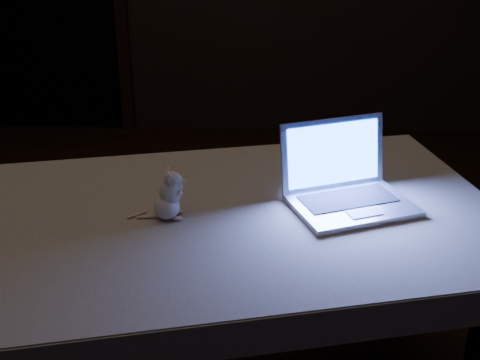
# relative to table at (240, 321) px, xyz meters

# --- Properties ---
(floor) EXTENTS (5.00, 5.00, 0.00)m
(floor) POSITION_rel_table_xyz_m (-0.28, 0.25, -0.37)
(floor) COLOR black
(floor) RESTS_ON ground
(table) EXTENTS (1.53, 1.17, 0.73)m
(table) POSITION_rel_table_xyz_m (0.00, 0.00, 0.00)
(table) COLOR black
(table) RESTS_ON floor
(tablecloth) EXTENTS (1.64, 1.26, 0.09)m
(tablecloth) POSITION_rel_table_xyz_m (0.00, 0.01, 0.33)
(tablecloth) COLOR beige
(tablecloth) RESTS_ON table
(laptop) EXTENTS (0.41, 0.39, 0.22)m
(laptop) POSITION_rel_table_xyz_m (0.32, 0.03, 0.49)
(laptop) COLOR #B9B9BE
(laptop) RESTS_ON tablecloth
(plush_mouse) EXTENTS (0.14, 0.14, 0.14)m
(plush_mouse) POSITION_rel_table_xyz_m (-0.20, -0.04, 0.45)
(plush_mouse) COLOR white
(plush_mouse) RESTS_ON tablecloth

